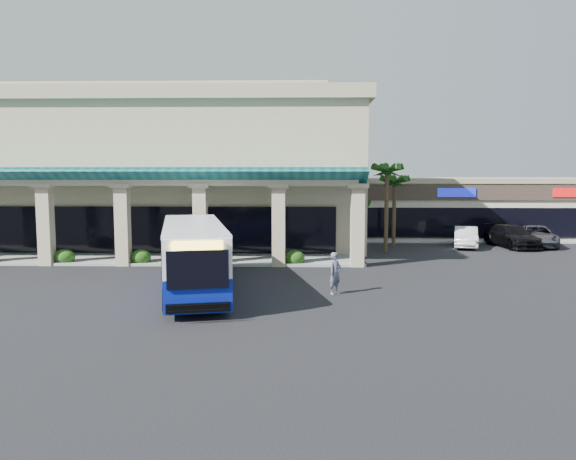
{
  "coord_description": "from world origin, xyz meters",
  "views": [
    {
      "loc": [
        2.87,
        -26.73,
        5.36
      ],
      "look_at": [
        2.07,
        4.15,
        2.2
      ],
      "focal_mm": 35.0,
      "sensor_mm": 36.0,
      "label": 1
    }
  ],
  "objects_px": {
    "car_white": "(466,237)",
    "car_red": "(512,236)",
    "car_gray": "(536,236)",
    "transit_bus": "(193,258)",
    "pedestrian": "(335,273)"
  },
  "relations": [
    {
      "from": "car_white",
      "to": "car_red",
      "type": "bearing_deg",
      "value": 18.54
    },
    {
      "from": "pedestrian",
      "to": "car_red",
      "type": "height_order",
      "value": "pedestrian"
    },
    {
      "from": "pedestrian",
      "to": "car_gray",
      "type": "height_order",
      "value": "pedestrian"
    },
    {
      "from": "car_white",
      "to": "car_red",
      "type": "distance_m",
      "value": 3.37
    },
    {
      "from": "car_white",
      "to": "car_gray",
      "type": "distance_m",
      "value": 5.37
    },
    {
      "from": "car_red",
      "to": "car_gray",
      "type": "xyz_separation_m",
      "value": [
        1.95,
        0.52,
        -0.04
      ]
    },
    {
      "from": "transit_bus",
      "to": "car_white",
      "type": "bearing_deg",
      "value": 30.23
    },
    {
      "from": "transit_bus",
      "to": "car_red",
      "type": "relative_size",
      "value": 2.02
    },
    {
      "from": "transit_bus",
      "to": "car_gray",
      "type": "distance_m",
      "value": 27.38
    },
    {
      "from": "transit_bus",
      "to": "car_white",
      "type": "xyz_separation_m",
      "value": [
        16.67,
        15.54,
        -0.81
      ]
    },
    {
      "from": "transit_bus",
      "to": "pedestrian",
      "type": "distance_m",
      "value": 6.4
    },
    {
      "from": "car_red",
      "to": "transit_bus",
      "type": "bearing_deg",
      "value": -150.42
    },
    {
      "from": "car_white",
      "to": "car_gray",
      "type": "height_order",
      "value": "car_gray"
    },
    {
      "from": "car_white",
      "to": "car_red",
      "type": "xyz_separation_m",
      "value": [
        3.36,
        0.23,
        0.06
      ]
    },
    {
      "from": "pedestrian",
      "to": "car_red",
      "type": "bearing_deg",
      "value": 2.72
    }
  ]
}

